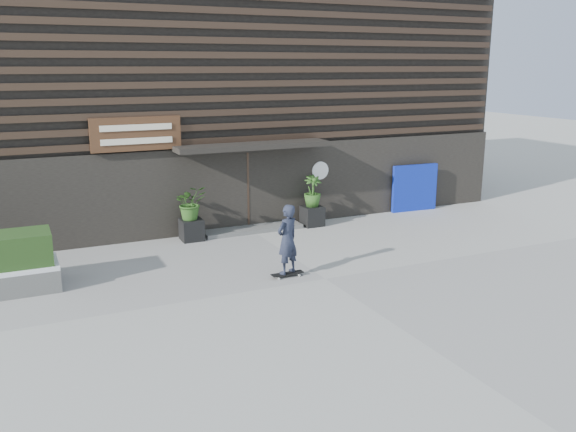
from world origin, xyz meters
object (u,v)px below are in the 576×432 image
planter_pot_left (192,230)px  skateboarder (287,240)px  planter_pot_right (312,216)px  blue_tarp (415,188)px

planter_pot_left → skateboarder: 4.12m
planter_pot_right → blue_tarp: bearing=4.3°
planter_pot_left → planter_pot_right: (3.80, 0.00, 0.00)m
planter_pot_right → skateboarder: 4.76m
planter_pot_left → blue_tarp: blue_tarp is taller
planter_pot_left → skateboarder: (1.16, -3.91, 0.60)m
planter_pot_right → skateboarder: bearing=-124.0°
planter_pot_left → skateboarder: size_ratio=0.35×
planter_pot_right → blue_tarp: size_ratio=0.36×
skateboarder → blue_tarp: bearing=32.4°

